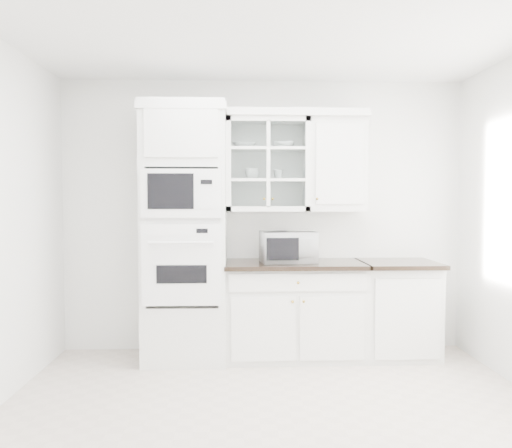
{
  "coord_description": "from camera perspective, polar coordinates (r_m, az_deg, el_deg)",
  "views": [
    {
      "loc": [
        -0.26,
        -3.28,
        1.5
      ],
      "look_at": [
        -0.1,
        1.05,
        1.3
      ],
      "focal_mm": 35.0,
      "sensor_mm": 36.0,
      "label": 1
    }
  ],
  "objects": [
    {
      "name": "upper_cabinet_glass",
      "position": [
        4.88,
        1.3,
        6.76
      ],
      "size": [
        0.8,
        0.33,
        0.9
      ],
      "color": "silver",
      "rests_on": "room_shell"
    },
    {
      "name": "upper_cabinet_solid",
      "position": [
        4.97,
        9.15,
        6.65
      ],
      "size": [
        0.55,
        0.33,
        0.9
      ],
      "primitive_type": "cube",
      "color": "silver",
      "rests_on": "room_shell"
    },
    {
      "name": "bowl_b",
      "position": [
        4.9,
        3.2,
        8.99
      ],
      "size": [
        0.23,
        0.23,
        0.06
      ],
      "primitive_type": "imported",
      "rotation": [
        0.0,
        0.0,
        0.18
      ],
      "color": "white",
      "rests_on": "upper_cabinet_glass"
    },
    {
      "name": "countertop_microwave",
      "position": [
        4.74,
        3.64,
        -2.6
      ],
      "size": [
        0.55,
        0.47,
        0.29
      ],
      "primitive_type": "imported",
      "rotation": [
        0.0,
        0.0,
        3.25
      ],
      "color": "white",
      "rests_on": "base_cabinet_run"
    },
    {
      "name": "cup_b",
      "position": [
        4.87,
        2.56,
        5.67
      ],
      "size": [
        0.11,
        0.11,
        0.09
      ],
      "primitive_type": "imported",
      "rotation": [
        0.0,
        0.0,
        -0.13
      ],
      "color": "white",
      "rests_on": "upper_cabinet_glass"
    },
    {
      "name": "bowl_a",
      "position": [
        4.89,
        -1.32,
        8.96
      ],
      "size": [
        0.25,
        0.25,
        0.05
      ],
      "primitive_type": "imported",
      "rotation": [
        0.0,
        0.0,
        0.12
      ],
      "color": "white",
      "rests_on": "upper_cabinet_glass"
    },
    {
      "name": "extra_base_cabinet",
      "position": [
        5.08,
        15.8,
        -9.24
      ],
      "size": [
        0.72,
        0.67,
        0.92
      ],
      "color": "silver",
      "rests_on": "ground"
    },
    {
      "name": "cup_a",
      "position": [
        4.89,
        -0.44,
        5.74
      ],
      "size": [
        0.15,
        0.15,
        0.11
      ],
      "primitive_type": "imported",
      "rotation": [
        0.0,
        0.0,
        -0.08
      ],
      "color": "white",
      "rests_on": "upper_cabinet_glass"
    },
    {
      "name": "crown_molding",
      "position": [
        4.91,
        0.07,
        12.44
      ],
      "size": [
        2.14,
        0.38,
        0.07
      ],
      "primitive_type": "cube",
      "color": "white",
      "rests_on": "room_shell"
    },
    {
      "name": "room_shell",
      "position": [
        3.73,
        1.9,
        6.94
      ],
      "size": [
        4.0,
        3.5,
        2.7
      ],
      "color": "white",
      "rests_on": "ground"
    },
    {
      "name": "ground",
      "position": [
        3.61,
        2.37,
        -21.82
      ],
      "size": [
        4.0,
        3.5,
        0.01
      ],
      "primitive_type": "cube",
      "color": "#BDAEA1",
      "rests_on": "ground"
    },
    {
      "name": "oven_column",
      "position": [
        4.73,
        -8.06,
        -1.02
      ],
      "size": [
        0.76,
        0.68,
        2.4
      ],
      "color": "silver",
      "rests_on": "ground"
    },
    {
      "name": "base_cabinet_run",
      "position": [
        4.87,
        4.36,
        -9.67
      ],
      "size": [
        1.32,
        0.67,
        0.92
      ],
      "color": "silver",
      "rests_on": "ground"
    }
  ]
}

